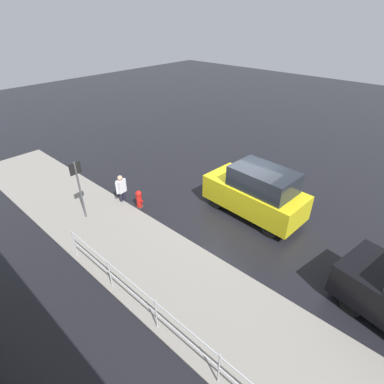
{
  "coord_description": "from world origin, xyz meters",
  "views": [
    {
      "loc": [
        -5.41,
        8.55,
        7.0
      ],
      "look_at": [
        1.28,
        1.17,
        0.9
      ],
      "focal_mm": 28.0,
      "sensor_mm": 36.0,
      "label": 1
    }
  ],
  "objects": [
    {
      "name": "moving_hatchback",
      "position": [
        -0.69,
        -0.33,
        1.03
      ],
      "size": [
        4.0,
        1.94,
        2.06
      ],
      "color": "yellow",
      "rests_on": "ground"
    },
    {
      "name": "ground_plane",
      "position": [
        0.0,
        0.0,
        0.0
      ],
      "size": [
        60.0,
        60.0,
        0.0
      ],
      "primitive_type": "plane",
      "color": "black"
    },
    {
      "name": "sign_post",
      "position": [
        4.08,
        4.29,
        1.58
      ],
      "size": [
        0.07,
        0.44,
        2.4
      ],
      "color": "#4C4C51",
      "rests_on": "ground"
    },
    {
      "name": "pedestrian",
      "position": [
        3.97,
        2.59,
        0.68
      ],
      "size": [
        0.3,
        0.56,
        1.22
      ],
      "color": "silver",
      "rests_on": "ground"
    },
    {
      "name": "fire_hydrant",
      "position": [
        3.04,
        2.43,
        0.4
      ],
      "size": [
        0.42,
        0.31,
        0.8
      ],
      "color": "red",
      "rests_on": "ground"
    },
    {
      "name": "metal_railing",
      "position": [
        -1.56,
        5.63,
        0.72
      ],
      "size": [
        7.88,
        0.04,
        1.05
      ],
      "color": "#B7BABF",
      "rests_on": "ground"
    },
    {
      "name": "kerb_strip",
      "position": [
        0.0,
        4.2,
        0.02
      ],
      "size": [
        24.0,
        3.2,
        0.04
      ],
      "primitive_type": "cube",
      "color": "gray",
      "rests_on": "ground"
    }
  ]
}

